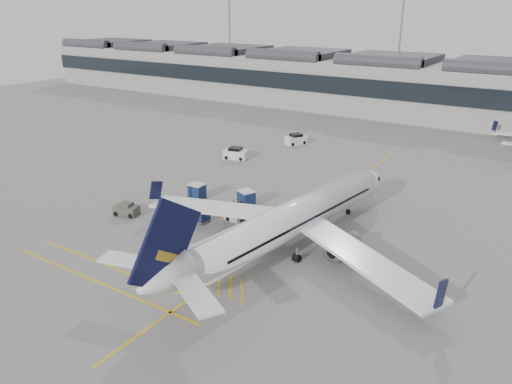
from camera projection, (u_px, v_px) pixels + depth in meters
The scene contains 17 objects.
ground at pixel (179, 227), 53.69m from camera, with size 220.00×220.00×0.00m, color gray.
terminal at pixel (398, 85), 108.02m from camera, with size 200.00×20.45×12.40m.
light_masts at pixel (414, 41), 116.98m from camera, with size 113.00×0.60×25.45m.
apron_markings at pixel (305, 216), 56.46m from camera, with size 0.25×60.00×0.01m, color gold.
airliner_main at pixel (289, 221), 48.08m from camera, with size 33.15×36.45×9.72m.
belt_loader at pixel (243, 216), 54.90m from camera, with size 5.16×1.85×2.11m.
baggage_cart_a at pixel (246, 198), 58.62m from camera, with size 2.43×2.25×2.05m.
baggage_cart_b at pixel (201, 213), 54.72m from camera, with size 1.96×1.68×1.90m.
baggage_cart_c at pixel (187, 211), 55.44m from camera, with size 1.88×1.67×1.70m.
baggage_cart_d at pixel (197, 191), 60.83m from camera, with size 1.95×1.61×2.03m.
ramp_agent_a at pixel (221, 211), 55.79m from camera, with size 0.62×0.41×1.69m, color #ED3D0C.
ramp_agent_b at pixel (233, 207), 57.02m from camera, with size 0.75×0.59×1.55m, color orange.
pushback_tug at pixel (127, 210), 56.53m from camera, with size 2.96×2.20×1.49m.
safety_cone_nose at pixel (334, 182), 66.58m from camera, with size 0.37×0.37×0.52m, color #F24C0A.
safety_cone_engine at pixel (335, 227), 53.08m from camera, with size 0.35×0.35×0.48m, color #F24C0A.
service_van_left at pixel (236, 154), 77.17m from camera, with size 3.91×2.59×1.84m.
service_van_mid at pixel (296, 139), 85.35m from camera, with size 3.24×3.96×1.82m.
Camera 1 is at (33.55, -36.56, 22.44)m, focal length 35.00 mm.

